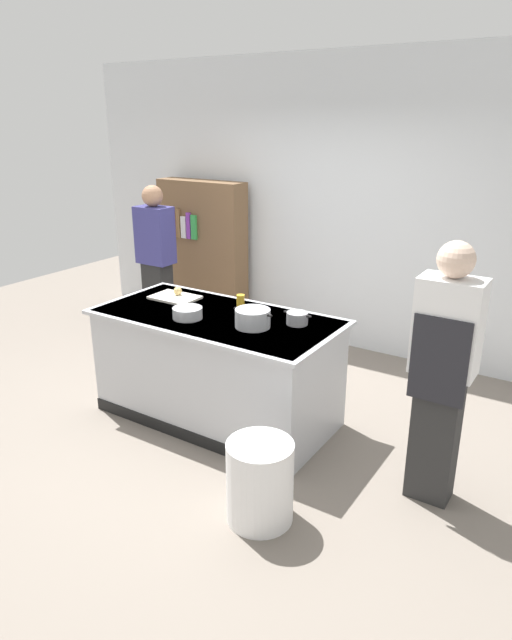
# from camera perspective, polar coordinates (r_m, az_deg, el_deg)

# --- Properties ---
(ground_plane) EXTENTS (10.00, 10.00, 0.00)m
(ground_plane) POSITION_cam_1_polar(r_m,az_deg,el_deg) (4.87, -3.81, -9.59)
(ground_plane) COLOR slate
(back_wall) EXTENTS (6.40, 0.12, 3.00)m
(back_wall) POSITION_cam_1_polar(r_m,az_deg,el_deg) (6.12, 7.85, 11.30)
(back_wall) COLOR silver
(back_wall) RESTS_ON ground_plane
(counter_island) EXTENTS (1.98, 0.98, 0.90)m
(counter_island) POSITION_cam_1_polar(r_m,az_deg,el_deg) (4.66, -3.94, -4.60)
(counter_island) COLOR #B7BABF
(counter_island) RESTS_ON ground_plane
(cutting_board) EXTENTS (0.40, 0.28, 0.02)m
(cutting_board) POSITION_cam_1_polar(r_m,az_deg,el_deg) (4.95, -8.15, 2.26)
(cutting_board) COLOR silver
(cutting_board) RESTS_ON counter_island
(onion) EXTENTS (0.07, 0.07, 0.07)m
(onion) POSITION_cam_1_polar(r_m,az_deg,el_deg) (4.97, -7.87, 2.91)
(onion) COLOR tan
(onion) RESTS_ON cutting_board
(stock_pot) EXTENTS (0.33, 0.26, 0.14)m
(stock_pot) POSITION_cam_1_polar(r_m,az_deg,el_deg) (4.22, -0.33, 0.19)
(stock_pot) COLOR #B7BABF
(stock_pot) RESTS_ON counter_island
(sauce_pan) EXTENTS (0.23, 0.16, 0.09)m
(sauce_pan) POSITION_cam_1_polar(r_m,az_deg,el_deg) (4.29, 4.16, 0.18)
(sauce_pan) COLOR #99999E
(sauce_pan) RESTS_ON counter_island
(mixing_bowl) EXTENTS (0.23, 0.23, 0.09)m
(mixing_bowl) POSITION_cam_1_polar(r_m,az_deg,el_deg) (4.44, -6.90, 0.72)
(mixing_bowl) COLOR #B7BABF
(mixing_bowl) RESTS_ON counter_island
(juice_cup) EXTENTS (0.07, 0.07, 0.10)m
(juice_cup) POSITION_cam_1_polar(r_m,az_deg,el_deg) (4.68, -1.56, 1.96)
(juice_cup) COLOR yellow
(juice_cup) RESTS_ON counter_island
(trash_bin) EXTENTS (0.42, 0.42, 0.53)m
(trash_bin) POSITION_cam_1_polar(r_m,az_deg,el_deg) (3.63, 0.40, -15.94)
(trash_bin) COLOR white
(trash_bin) RESTS_ON ground_plane
(person_chef) EXTENTS (0.38, 0.25, 1.72)m
(person_chef) POSITION_cam_1_polar(r_m,az_deg,el_deg) (3.68, 18.23, -4.82)
(person_chef) COLOR #2A2A2A
(person_chef) RESTS_ON ground_plane
(person_guest) EXTENTS (0.38, 0.24, 1.72)m
(person_guest) POSITION_cam_1_polar(r_m,az_deg,el_deg) (6.21, -9.98, 5.78)
(person_guest) COLOR #252525
(person_guest) RESTS_ON ground_plane
(bookshelf) EXTENTS (1.10, 0.31, 1.70)m
(bookshelf) POSITION_cam_1_polar(r_m,az_deg,el_deg) (6.78, -5.35, 6.64)
(bookshelf) COLOR brown
(bookshelf) RESTS_ON ground_plane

